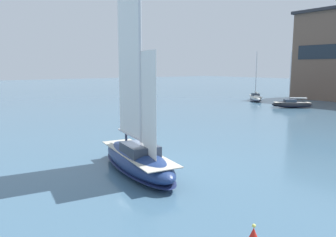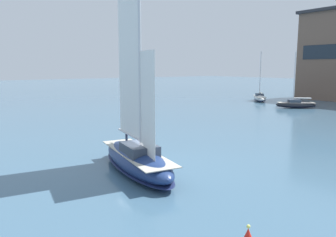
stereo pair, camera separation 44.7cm
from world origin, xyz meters
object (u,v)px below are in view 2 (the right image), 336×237
sailboat_main (137,156)px  sailboat_moored_near_marina (296,104)px  sailboat_moored_mid_channel (260,98)px  motor_tender (136,123)px

sailboat_main → sailboat_moored_near_marina: size_ratio=1.40×
sailboat_moored_mid_channel → motor_tender: size_ratio=2.49×
sailboat_moored_mid_channel → sailboat_main: bearing=-61.1°
sailboat_main → sailboat_moored_near_marina: 48.52m
motor_tender → sailboat_moored_near_marina: bearing=88.3°
sailboat_main → motor_tender: (-16.51, 9.79, -0.63)m
sailboat_moored_near_marina → sailboat_main: bearing=-71.4°
motor_tender → sailboat_main: bearing=-30.7°
sailboat_moored_mid_channel → motor_tender: (11.79, -41.47, -0.23)m
sailboat_main → sailboat_moored_mid_channel: bearing=118.9°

